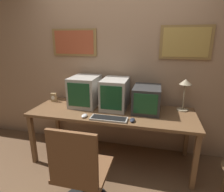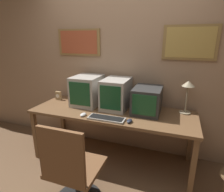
{
  "view_description": "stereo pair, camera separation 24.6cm",
  "coord_description": "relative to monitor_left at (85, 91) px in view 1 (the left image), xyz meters",
  "views": [
    {
      "loc": [
        0.56,
        -1.35,
        1.69
      ],
      "look_at": [
        0.0,
        0.94,
        0.96
      ],
      "focal_mm": 30.0,
      "sensor_mm": 36.0,
      "label": 1
    },
    {
      "loc": [
        0.8,
        -1.28,
        1.69
      ],
      "look_at": [
        0.0,
        0.94,
        0.96
      ],
      "focal_mm": 30.0,
      "sensor_mm": 36.0,
      "label": 2
    }
  ],
  "objects": [
    {
      "name": "desk",
      "position": [
        0.43,
        -0.14,
        -0.28
      ],
      "size": [
        2.18,
        0.77,
        0.75
      ],
      "color": "brown",
      "rests_on": "ground_plane"
    },
    {
      "name": "office_chair",
      "position": [
        0.35,
        -1.05,
        -0.56
      ],
      "size": [
        0.52,
        0.52,
        0.98
      ],
      "color": "black",
      "rests_on": "ground_plane"
    },
    {
      "name": "monitor_left",
      "position": [
        0.0,
        0.0,
        0.0
      ],
      "size": [
        0.38,
        0.47,
        0.42
      ],
      "color": "#B7B2A8",
      "rests_on": "desk"
    },
    {
      "name": "monitor_right",
      "position": [
        0.88,
        -0.02,
        -0.04
      ],
      "size": [
        0.35,
        0.47,
        0.33
      ],
      "color": "#333333",
      "rests_on": "desk"
    },
    {
      "name": "keyboard_main",
      "position": [
        0.46,
        -0.42,
        -0.2
      ],
      "size": [
        0.45,
        0.16,
        0.03
      ],
      "color": "#A8A399",
      "rests_on": "desk"
    },
    {
      "name": "monitor_center",
      "position": [
        0.45,
        -0.0,
        -0.0
      ],
      "size": [
        0.34,
        0.48,
        0.41
      ],
      "color": "#B7B2A8",
      "rests_on": "desk"
    },
    {
      "name": "mouse_far_corner",
      "position": [
        0.15,
        -0.42,
        -0.19
      ],
      "size": [
        0.07,
        0.11,
        0.03
      ],
      "color": "silver",
      "rests_on": "desk"
    },
    {
      "name": "desk_lamp",
      "position": [
        1.36,
        0.11,
        0.11
      ],
      "size": [
        0.16,
        0.16,
        0.43
      ],
      "color": "tan",
      "rests_on": "desk"
    },
    {
      "name": "wall_back",
      "position": [
        0.44,
        0.3,
        0.34
      ],
      "size": [
        8.0,
        0.08,
        2.6
      ],
      "color": "tan",
      "rests_on": "ground_plane"
    },
    {
      "name": "mouse_near_keyboard",
      "position": [
        0.75,
        -0.41,
        -0.19
      ],
      "size": [
        0.06,
        0.11,
        0.04
      ],
      "color": "#282D3D",
      "rests_on": "desk"
    },
    {
      "name": "desk_clock",
      "position": [
        -0.53,
        0.03,
        -0.14
      ],
      "size": [
        0.08,
        0.05,
        0.13
      ],
      "color": "#A38456",
      "rests_on": "desk"
    }
  ]
}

